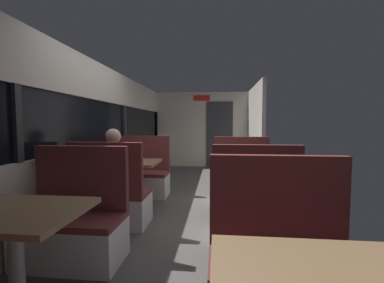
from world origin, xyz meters
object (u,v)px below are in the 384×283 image
at_px(dining_table_near_window, 14,224).
at_px(seated_passenger, 113,183).
at_px(bench_mid_window_facing_end, 111,201).
at_px(bench_near_window_facing_entry, 74,227).
at_px(bench_rear_aisle_facing_entry, 242,182).
at_px(dining_table_mid_window, 129,168).
at_px(bench_front_aisle_facing_entry, 281,275).
at_px(bench_mid_window_facing_entry, 143,178).
at_px(bench_rear_aisle_facing_end, 254,210).
at_px(dining_table_rear_aisle, 247,172).

height_order(dining_table_near_window, seated_passenger, seated_passenger).
height_order(dining_table_near_window, bench_mid_window_facing_end, bench_mid_window_facing_end).
relative_size(bench_near_window_facing_entry, bench_rear_aisle_facing_entry, 1.00).
distance_m(bench_near_window_facing_entry, dining_table_mid_window, 1.58).
bearing_deg(bench_front_aisle_facing_entry, bench_mid_window_facing_entry, 122.11).
distance_m(dining_table_near_window, bench_mid_window_facing_end, 1.58).
height_order(bench_mid_window_facing_entry, bench_front_aisle_facing_entry, same).
bearing_deg(dining_table_near_window, dining_table_mid_window, 90.00).
xyz_separation_m(bench_near_window_facing_entry, bench_rear_aisle_facing_entry, (1.79, 2.05, 0.00)).
bearing_deg(bench_rear_aisle_facing_end, dining_table_mid_window, 153.32).
bearing_deg(dining_table_mid_window, bench_rear_aisle_facing_end, -26.68).
bearing_deg(dining_table_mid_window, seated_passenger, -90.00).
distance_m(bench_front_aisle_facing_entry, dining_table_rear_aisle, 1.98).
xyz_separation_m(dining_table_near_window, bench_front_aisle_facing_entry, (1.79, 0.10, -0.31)).
bearing_deg(bench_rear_aisle_facing_entry, bench_rear_aisle_facing_end, -90.00).
relative_size(bench_near_window_facing_entry, bench_rear_aisle_facing_end, 1.00).
relative_size(bench_mid_window_facing_entry, bench_front_aisle_facing_entry, 1.00).
bearing_deg(bench_rear_aisle_facing_entry, bench_front_aisle_facing_entry, -90.00).
relative_size(bench_rear_aisle_facing_entry, seated_passenger, 0.87).
height_order(bench_front_aisle_facing_entry, dining_table_rear_aisle, bench_front_aisle_facing_entry).
height_order(bench_mid_window_facing_entry, bench_rear_aisle_facing_entry, same).
distance_m(dining_table_mid_window, bench_front_aisle_facing_entry, 2.82).
distance_m(dining_table_near_window, bench_rear_aisle_facing_entry, 3.30).
bearing_deg(seated_passenger, bench_near_window_facing_entry, -90.00).
bearing_deg(dining_table_rear_aisle, bench_near_window_facing_entry, -142.92).
height_order(bench_mid_window_facing_end, dining_table_rear_aisle, bench_mid_window_facing_end).
bearing_deg(bench_front_aisle_facing_entry, bench_near_window_facing_entry, 161.47).
relative_size(bench_front_aisle_facing_entry, bench_rear_aisle_facing_entry, 1.00).
distance_m(bench_near_window_facing_entry, seated_passenger, 0.95).
relative_size(dining_table_rear_aisle, bench_rear_aisle_facing_entry, 0.82).
bearing_deg(bench_mid_window_facing_end, bench_front_aisle_facing_entry, -39.07).
distance_m(dining_table_mid_window, bench_mid_window_facing_end, 0.77).
relative_size(dining_table_near_window, bench_front_aisle_facing_entry, 0.82).
distance_m(bench_mid_window_facing_end, bench_mid_window_facing_entry, 1.40).
distance_m(bench_mid_window_facing_entry, dining_table_rear_aisle, 2.03).
height_order(dining_table_mid_window, bench_mid_window_facing_end, bench_mid_window_facing_end).
height_order(bench_near_window_facing_entry, bench_mid_window_facing_entry, same).
distance_m(bench_mid_window_facing_end, bench_rear_aisle_facing_entry, 2.15).
bearing_deg(bench_rear_aisle_facing_end, bench_near_window_facing_entry, -159.95).
bearing_deg(dining_table_near_window, bench_mid_window_facing_entry, 90.00).
height_order(bench_near_window_facing_entry, bench_rear_aisle_facing_entry, same).
bearing_deg(bench_rear_aisle_facing_entry, seated_passenger, -147.82).
relative_size(dining_table_near_window, bench_near_window_facing_entry, 0.82).
bearing_deg(bench_mid_window_facing_entry, bench_front_aisle_facing_entry, -57.89).
bearing_deg(dining_table_near_window, bench_mid_window_facing_end, 90.00).
xyz_separation_m(dining_table_near_window, dining_table_mid_window, (0.00, 2.25, 0.00)).
height_order(dining_table_near_window, dining_table_mid_window, same).
xyz_separation_m(dining_table_mid_window, seated_passenger, (0.00, -0.63, -0.10)).
height_order(bench_rear_aisle_facing_end, seated_passenger, seated_passenger).
bearing_deg(dining_table_near_window, seated_passenger, 90.00).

